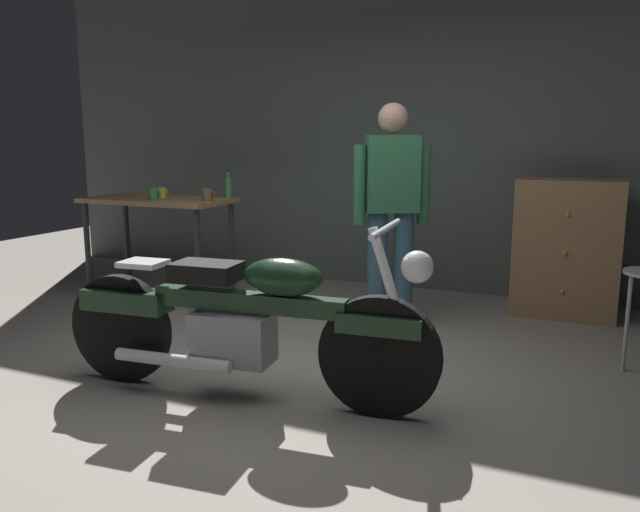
{
  "coord_description": "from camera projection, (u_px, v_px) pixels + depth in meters",
  "views": [
    {
      "loc": [
        1.64,
        -3.04,
        1.42
      ],
      "look_at": [
        -0.03,
        0.7,
        0.65
      ],
      "focal_mm": 35.39,
      "sensor_mm": 36.0,
      "label": 1
    }
  ],
  "objects": [
    {
      "name": "bottle",
      "position": [
        228.0,
        187.0,
        5.5
      ],
      "size": [
        0.06,
        0.06,
        0.24
      ],
      "color": "#4C8C4C",
      "rests_on": "workbench"
    },
    {
      "name": "mug_brown_stoneware",
      "position": [
        207.0,
        195.0,
        5.24
      ],
      "size": [
        0.12,
        0.09,
        0.11
      ],
      "color": "brown",
      "rests_on": "workbench"
    },
    {
      "name": "mug_red_diner",
      "position": [
        208.0,
        194.0,
        5.37
      ],
      "size": [
        0.1,
        0.07,
        0.1
      ],
      "color": "red",
      "rests_on": "workbench"
    },
    {
      "name": "mug_green_speckled",
      "position": [
        154.0,
        194.0,
        5.37
      ],
      "size": [
        0.12,
        0.09,
        0.1
      ],
      "color": "#3D7F4C",
      "rests_on": "workbench"
    },
    {
      "name": "motorcycle",
      "position": [
        243.0,
        319.0,
        3.42
      ],
      "size": [
        2.19,
        0.62,
        1.0
      ],
      "rotation": [
        0.0,
        0.0,
        0.1
      ],
      "color": "black",
      "rests_on": "ground_plane"
    },
    {
      "name": "mug_yellow_tall",
      "position": [
        162.0,
        193.0,
        5.52
      ],
      "size": [
        0.11,
        0.07,
        0.09
      ],
      "color": "yellow",
      "rests_on": "workbench"
    },
    {
      "name": "workbench",
      "position": [
        158.0,
        211.0,
        5.56
      ],
      "size": [
        1.3,
        0.64,
        0.9
      ],
      "color": "#99724C",
      "rests_on": "ground_plane"
    },
    {
      "name": "person_standing",
      "position": [
        391.0,
        206.0,
        4.67
      ],
      "size": [
        0.51,
        0.38,
        1.67
      ],
      "rotation": [
        0.0,
        0.0,
        3.65
      ],
      "color": "#3A6275",
      "rests_on": "ground_plane"
    },
    {
      "name": "ground_plane",
      "position": [
        276.0,
        387.0,
        3.65
      ],
      "size": [
        12.0,
        12.0,
        0.0
      ],
      "primitive_type": "plane",
      "color": "gray"
    },
    {
      "name": "wooden_dresser",
      "position": [
        567.0,
        248.0,
        5.04
      ],
      "size": [
        0.8,
        0.47,
        1.1
      ],
      "color": "#99724C",
      "rests_on": "ground_plane"
    },
    {
      "name": "back_wall",
      "position": [
        415.0,
        124.0,
        5.88
      ],
      "size": [
        8.0,
        0.12,
        3.1
      ],
      "primitive_type": "cube",
      "color": "#56605B",
      "rests_on": "ground_plane"
    }
  ]
}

